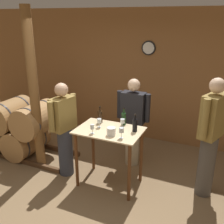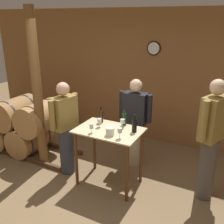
{
  "view_description": "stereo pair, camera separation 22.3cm",
  "coord_description": "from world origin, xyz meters",
  "px_view_note": "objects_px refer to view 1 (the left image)",
  "views": [
    {
      "loc": [
        1.54,
        -2.64,
        2.52
      ],
      "look_at": [
        0.04,
        0.71,
        1.18
      ],
      "focal_mm": 42.0,
      "sensor_mm": 36.0,
      "label": 1
    },
    {
      "loc": [
        1.74,
        -2.54,
        2.52
      ],
      "look_at": [
        0.04,
        0.71,
        1.18
      ],
      "focal_mm": 42.0,
      "sensor_mm": 36.0,
      "label": 2
    }
  ],
  "objects_px": {
    "wine_glass_near_right": "(123,121)",
    "wine_bottle_center": "(135,125)",
    "wooden_post": "(34,93)",
    "person_host": "(64,128)",
    "wine_glass_far_side": "(121,131)",
    "wine_bottle_far_left": "(100,116)",
    "ice_bucket": "(111,131)",
    "person_visitor_with_scarf": "(133,121)",
    "wine_bottle_left": "(124,118)",
    "wine_glass_near_left": "(99,121)",
    "person_visitor_bearded": "(210,136)",
    "wine_glass_near_center": "(92,127)"
  },
  "relations": [
    {
      "from": "wine_glass_far_side",
      "to": "person_visitor_bearded",
      "type": "distance_m",
      "value": 1.25
    },
    {
      "from": "wine_bottle_far_left",
      "to": "wine_glass_far_side",
      "type": "relative_size",
      "value": 1.77
    },
    {
      "from": "wine_bottle_far_left",
      "to": "wine_bottle_left",
      "type": "height_order",
      "value": "wine_bottle_left"
    },
    {
      "from": "wine_bottle_left",
      "to": "person_visitor_with_scarf",
      "type": "bearing_deg",
      "value": 91.0
    },
    {
      "from": "wine_bottle_far_left",
      "to": "person_host",
      "type": "relative_size",
      "value": 0.17
    },
    {
      "from": "wooden_post",
      "to": "person_host",
      "type": "xyz_separation_m",
      "value": [
        0.57,
        -0.04,
        -0.52
      ]
    },
    {
      "from": "person_visitor_with_scarf",
      "to": "wine_bottle_far_left",
      "type": "bearing_deg",
      "value": -125.4
    },
    {
      "from": "wooden_post",
      "to": "wine_bottle_left",
      "type": "relative_size",
      "value": 9.69
    },
    {
      "from": "person_visitor_bearded",
      "to": "wine_bottle_far_left",
      "type": "bearing_deg",
      "value": -175.18
    },
    {
      "from": "ice_bucket",
      "to": "person_visitor_bearded",
      "type": "height_order",
      "value": "person_visitor_bearded"
    },
    {
      "from": "person_host",
      "to": "wine_bottle_left",
      "type": "bearing_deg",
      "value": 18.84
    },
    {
      "from": "wine_bottle_far_left",
      "to": "wine_glass_near_center",
      "type": "height_order",
      "value": "wine_bottle_far_left"
    },
    {
      "from": "wine_glass_near_right",
      "to": "person_visitor_bearded",
      "type": "xyz_separation_m",
      "value": [
        1.25,
        0.18,
        -0.09
      ]
    },
    {
      "from": "person_host",
      "to": "wooden_post",
      "type": "bearing_deg",
      "value": 176.22
    },
    {
      "from": "wine_glass_near_left",
      "to": "person_visitor_with_scarf",
      "type": "distance_m",
      "value": 0.79
    },
    {
      "from": "person_visitor_with_scarf",
      "to": "person_visitor_bearded",
      "type": "xyz_separation_m",
      "value": [
        1.28,
        -0.38,
        0.12
      ]
    },
    {
      "from": "wine_bottle_center",
      "to": "wine_glass_near_center",
      "type": "bearing_deg",
      "value": -149.08
    },
    {
      "from": "wine_glass_near_center",
      "to": "ice_bucket",
      "type": "bearing_deg",
      "value": 10.96
    },
    {
      "from": "wine_bottle_left",
      "to": "wine_bottle_center",
      "type": "distance_m",
      "value": 0.29
    },
    {
      "from": "wooden_post",
      "to": "wine_glass_near_left",
      "type": "xyz_separation_m",
      "value": [
        1.18,
        0.03,
        -0.32
      ]
    },
    {
      "from": "person_host",
      "to": "person_visitor_bearded",
      "type": "relative_size",
      "value": 0.89
    },
    {
      "from": "wine_glass_far_side",
      "to": "ice_bucket",
      "type": "distance_m",
      "value": 0.18
    },
    {
      "from": "wine_bottle_far_left",
      "to": "person_visitor_bearded",
      "type": "xyz_separation_m",
      "value": [
        1.65,
        0.14,
        -0.09
      ]
    },
    {
      "from": "wine_glass_near_right",
      "to": "wine_bottle_left",
      "type": "bearing_deg",
      "value": 102.59
    },
    {
      "from": "wooden_post",
      "to": "wine_bottle_far_left",
      "type": "xyz_separation_m",
      "value": [
        1.1,
        0.21,
        -0.31
      ]
    },
    {
      "from": "wine_bottle_left",
      "to": "person_visitor_with_scarf",
      "type": "height_order",
      "value": "person_visitor_with_scarf"
    },
    {
      "from": "wine_bottle_far_left",
      "to": "ice_bucket",
      "type": "distance_m",
      "value": 0.52
    },
    {
      "from": "wine_bottle_left",
      "to": "ice_bucket",
      "type": "distance_m",
      "value": 0.43
    },
    {
      "from": "ice_bucket",
      "to": "wine_glass_near_right",
      "type": "bearing_deg",
      "value": 82.47
    },
    {
      "from": "wine_glass_near_left",
      "to": "wine_glass_near_center",
      "type": "height_order",
      "value": "wine_glass_near_center"
    },
    {
      "from": "wine_glass_near_right",
      "to": "wine_bottle_center",
      "type": "bearing_deg",
      "value": -14.49
    },
    {
      "from": "wine_glass_near_left",
      "to": "person_visitor_with_scarf",
      "type": "xyz_separation_m",
      "value": [
        0.29,
        0.7,
        -0.21
      ]
    },
    {
      "from": "wine_bottle_far_left",
      "to": "ice_bucket",
      "type": "xyz_separation_m",
      "value": [
        0.36,
        -0.37,
        -0.05
      ]
    },
    {
      "from": "wine_bottle_far_left",
      "to": "wine_glass_near_center",
      "type": "xyz_separation_m",
      "value": [
        0.09,
        -0.42,
        -0.01
      ]
    },
    {
      "from": "wine_glass_far_side",
      "to": "person_visitor_bearded",
      "type": "relative_size",
      "value": 0.09
    },
    {
      "from": "wine_glass_near_left",
      "to": "person_host",
      "type": "relative_size",
      "value": 0.09
    },
    {
      "from": "wine_bottle_far_left",
      "to": "person_host",
      "type": "distance_m",
      "value": 0.62
    },
    {
      "from": "wine_bottle_center",
      "to": "person_host",
      "type": "relative_size",
      "value": 0.17
    },
    {
      "from": "wine_glass_far_side",
      "to": "ice_bucket",
      "type": "relative_size",
      "value": 1.22
    },
    {
      "from": "wine_bottle_center",
      "to": "wine_glass_near_center",
      "type": "relative_size",
      "value": 1.94
    },
    {
      "from": "wine_bottle_far_left",
      "to": "wine_glass_near_center",
      "type": "bearing_deg",
      "value": -78.56
    },
    {
      "from": "wooden_post",
      "to": "person_visitor_with_scarf",
      "type": "height_order",
      "value": "wooden_post"
    },
    {
      "from": "wine_bottle_far_left",
      "to": "wine_glass_near_left",
      "type": "distance_m",
      "value": 0.2
    },
    {
      "from": "wine_bottle_far_left",
      "to": "wine_glass_near_right",
      "type": "xyz_separation_m",
      "value": [
        0.4,
        -0.04,
        -0.01
      ]
    },
    {
      "from": "wine_bottle_far_left",
      "to": "wine_glass_near_right",
      "type": "bearing_deg",
      "value": -6.34
    },
    {
      "from": "wine_glass_far_side",
      "to": "wooden_post",
      "type": "bearing_deg",
      "value": 173.49
    },
    {
      "from": "wine_bottle_center",
      "to": "person_visitor_with_scarf",
      "type": "relative_size",
      "value": 0.17
    },
    {
      "from": "wine_bottle_far_left",
      "to": "ice_bucket",
      "type": "bearing_deg",
      "value": -45.69
    },
    {
      "from": "wine_bottle_left",
      "to": "person_host",
      "type": "distance_m",
      "value": 0.98
    },
    {
      "from": "person_visitor_with_scarf",
      "to": "wine_bottle_left",
      "type": "bearing_deg",
      "value": -89.0
    }
  ]
}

